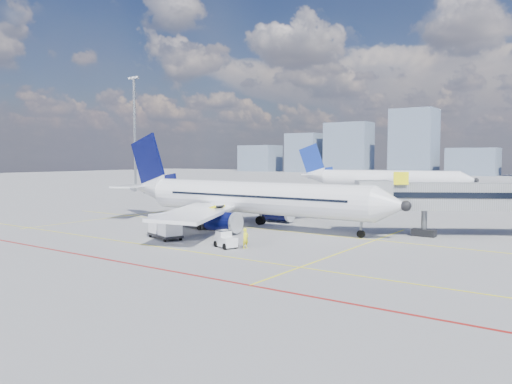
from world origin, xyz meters
TOP-DOWN VIEW (x-y plane):
  - ground at (0.00, 0.00)m, footprint 420.00×420.00m
  - apron_markings at (-0.58, -3.91)m, footprint 90.00×35.12m
  - jet_bridge at (23.51, 16.91)m, footprint 23.55×15.78m
  - floodlight_mast_nw at (-55.00, 40.00)m, footprint 3.20×0.61m
  - distant_skyline at (-16.89, 190.00)m, footprint 251.22×15.68m
  - main_aircraft at (-1.36, 8.22)m, footprint 36.47×31.78m
  - second_aircraft at (-6.25, 62.04)m, footprint 35.73×30.87m
  - baggage_tug at (4.94, -2.98)m, footprint 2.40×1.95m
  - cargo_dolly at (-2.51, -2.70)m, footprint 4.43×3.02m
  - belt_loader at (-5.09, 4.49)m, footprint 6.97×2.80m
  - ramp_worker at (6.63, -2.35)m, footprint 0.51×0.68m

SIDE VIEW (x-z plane):
  - ground at x=0.00m, z-range 0.00..0.00m
  - apron_markings at x=-0.58m, z-range 0.00..0.01m
  - baggage_tug at x=4.94m, z-range -0.03..1.44m
  - belt_loader at x=-5.09m, z-range -0.67..2.12m
  - ramp_worker at x=6.63m, z-range 0.00..1.71m
  - cargo_dolly at x=-2.51m, z-range 0.11..2.34m
  - main_aircraft at x=-1.36m, z-range -2.16..8.61m
  - second_aircraft at x=-6.25m, z-range -2.11..8.56m
  - jet_bridge at x=23.51m, z-range 0.59..6.89m
  - distant_skyline at x=-16.89m, z-range -4.27..26.60m
  - floodlight_mast_nw at x=-55.00m, z-range 0.86..26.31m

